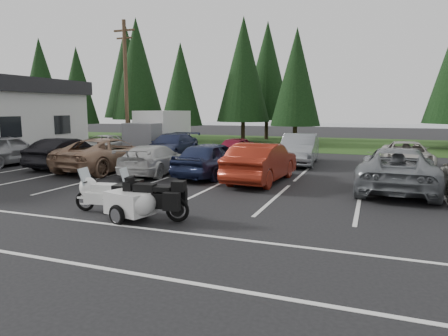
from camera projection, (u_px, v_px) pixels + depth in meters
ground at (176, 197)px, 13.64m from camera, size 120.00×120.00×0.00m
grass_strip at (300, 143)px, 35.86m from camera, size 80.00×16.00×0.01m
lake_water at (359, 129)px, 63.17m from camera, size 70.00×50.00×0.02m
utility_pole at (126, 85)px, 27.55m from camera, size 1.60×0.26×9.00m
box_truck at (156, 132)px, 27.79m from camera, size 2.40×5.60×2.90m
stall_markings at (200, 187)px, 15.49m from camera, size 32.00×16.00×0.01m
conifer_0 at (41, 79)px, 43.33m from camera, size 4.58×4.58×10.66m
conifer_1 at (78, 85)px, 40.16m from camera, size 3.96×3.96×9.22m
conifer_2 at (137, 69)px, 39.32m from camera, size 5.10×5.10×11.89m
conifer_3 at (181, 84)px, 36.35m from camera, size 3.87×3.87×9.02m
conifer_4 at (243, 70)px, 35.64m from camera, size 4.80×4.80×11.17m
conifer_5 at (296, 77)px, 32.82m from camera, size 4.14×4.14×9.63m
conifer_back_a at (127, 72)px, 44.57m from camera, size 5.28×5.28×12.30m
conifer_back_b at (267, 71)px, 39.52m from camera, size 4.97×4.97×11.58m
car_near_0 at (7, 150)px, 21.48m from camera, size 2.04×4.89×1.66m
car_near_1 at (67, 153)px, 20.75m from camera, size 1.85×4.68×1.51m
car_near_2 at (108, 154)px, 19.70m from camera, size 2.83×5.86×1.61m
car_near_3 at (155, 159)px, 18.55m from camera, size 2.34×4.87×1.37m
car_near_4 at (211, 159)px, 17.85m from camera, size 2.29×4.80×1.59m
car_near_5 at (262, 162)px, 16.51m from camera, size 2.04×5.04×1.63m
car_near_6 at (397, 169)px, 14.73m from camera, size 2.89×5.87×1.60m
car_far_0 at (103, 146)px, 25.92m from camera, size 2.39×4.88×1.33m
car_far_1 at (171, 146)px, 24.45m from camera, size 2.42×5.38×1.53m
car_far_2 at (234, 149)px, 23.65m from camera, size 1.84×4.06×1.35m
car_far_3 at (299, 149)px, 21.87m from camera, size 2.06×5.13×1.66m
car_far_4 at (406, 156)px, 20.06m from camera, size 2.38×5.00×1.38m
touring_motorcycle at (109, 190)px, 11.56m from camera, size 2.46×1.08×1.32m
cargo_trailer at (130, 206)px, 10.76m from camera, size 1.94×1.40×0.81m
adventure_motorcycle at (150, 194)px, 10.71m from camera, size 2.47×1.16×1.45m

